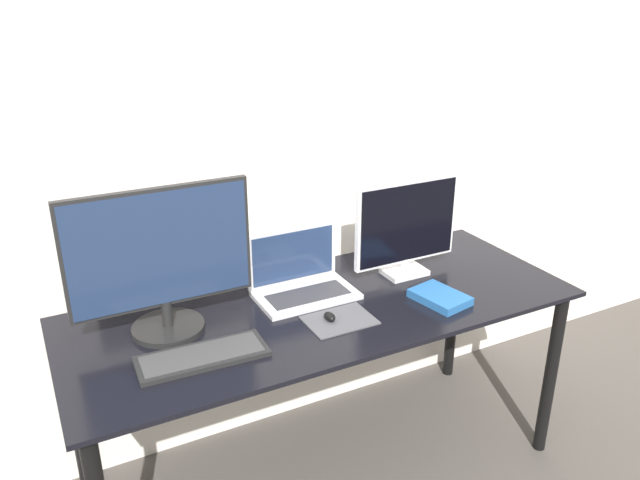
# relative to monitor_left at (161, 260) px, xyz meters

# --- Properties ---
(wall_back) EXTENTS (7.00, 0.05, 2.50)m
(wall_back) POSITION_rel_monitor_left_xyz_m (0.56, 0.35, 0.22)
(wall_back) COLOR silver
(wall_back) RESTS_ON ground_plane
(desk) EXTENTS (1.89, 0.74, 0.77)m
(desk) POSITION_rel_monitor_left_xyz_m (0.56, -0.09, -0.36)
(desk) COLOR black
(desk) RESTS_ON ground_plane
(monitor_left) EXTENTS (0.61, 0.25, 0.51)m
(monitor_left) POSITION_rel_monitor_left_xyz_m (0.00, 0.00, 0.00)
(monitor_left) COLOR black
(monitor_left) RESTS_ON desk
(monitor_right) EXTENTS (0.46, 0.12, 0.40)m
(monitor_right) POSITION_rel_monitor_left_xyz_m (0.97, 0.00, -0.05)
(monitor_right) COLOR silver
(monitor_right) RESTS_ON desk
(laptop) EXTENTS (0.37, 0.24, 0.24)m
(laptop) POSITION_rel_monitor_left_xyz_m (0.52, 0.05, -0.20)
(laptop) COLOR silver
(laptop) RESTS_ON desk
(keyboard) EXTENTS (0.42, 0.17, 0.02)m
(keyboard) POSITION_rel_monitor_left_xyz_m (0.05, -0.22, -0.25)
(keyboard) COLOR black
(keyboard) RESTS_ON desk
(mousepad) EXTENTS (0.24, 0.17, 0.00)m
(mousepad) POSITION_rel_monitor_left_xyz_m (0.55, -0.21, -0.26)
(mousepad) COLOR #47474C
(mousepad) RESTS_ON desk
(mouse) EXTENTS (0.03, 0.06, 0.03)m
(mouse) POSITION_rel_monitor_left_xyz_m (0.52, -0.20, -0.24)
(mouse) COLOR black
(mouse) RESTS_ON mousepad
(book) EXTENTS (0.18, 0.23, 0.03)m
(book) POSITION_rel_monitor_left_xyz_m (0.95, -0.26, -0.24)
(book) COLOR #235B9E
(book) RESTS_ON desk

